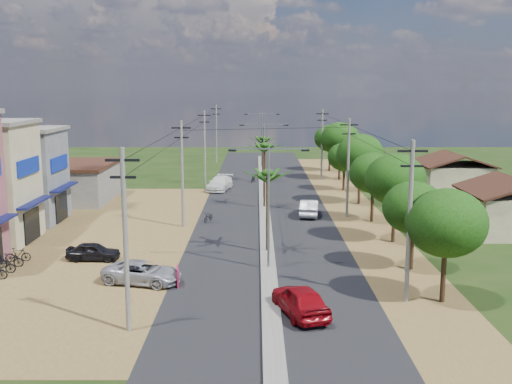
{
  "coord_description": "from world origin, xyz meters",
  "views": [
    {
      "loc": [
        -0.77,
        -37.56,
        11.76
      ],
      "look_at": [
        -0.82,
        12.1,
        3.0
      ],
      "focal_mm": 42.0,
      "sensor_mm": 36.0,
      "label": 1
    }
  ],
  "objects_px": {
    "car_red_near": "(300,301)",
    "moto_rider_east": "(308,312)",
    "car_silver_mid": "(309,208)",
    "roadside_sign": "(178,277)",
    "car_white_far": "(220,184)",
    "car_parked_silver": "(142,273)",
    "car_parked_dark": "(93,252)"
  },
  "relations": [
    {
      "from": "roadside_sign",
      "to": "car_parked_dark",
      "type": "bearing_deg",
      "value": 131.95
    },
    {
      "from": "car_silver_mid",
      "to": "moto_rider_east",
      "type": "xyz_separation_m",
      "value": [
        -2.23,
        -24.95,
        -0.32
      ]
    },
    {
      "from": "car_silver_mid",
      "to": "car_parked_silver",
      "type": "height_order",
      "value": "car_silver_mid"
    },
    {
      "from": "car_silver_mid",
      "to": "roadside_sign",
      "type": "distance_m",
      "value": 21.75
    },
    {
      "from": "car_parked_dark",
      "to": "roadside_sign",
      "type": "relative_size",
      "value": 2.74
    },
    {
      "from": "car_parked_dark",
      "to": "moto_rider_east",
      "type": "relative_size",
      "value": 2.16
    },
    {
      "from": "car_parked_dark",
      "to": "roadside_sign",
      "type": "distance_m",
      "value": 8.27
    },
    {
      "from": "car_white_far",
      "to": "car_parked_dark",
      "type": "xyz_separation_m",
      "value": [
        -6.94,
        -28.22,
        -0.16
      ]
    },
    {
      "from": "car_red_near",
      "to": "moto_rider_east",
      "type": "relative_size",
      "value": 2.8
    },
    {
      "from": "car_parked_silver",
      "to": "car_parked_dark",
      "type": "xyz_separation_m",
      "value": [
        -4.27,
        4.86,
        -0.05
      ]
    },
    {
      "from": "car_red_near",
      "to": "roadside_sign",
      "type": "xyz_separation_m",
      "value": [
        -7.0,
        4.74,
        -0.25
      ]
    },
    {
      "from": "car_red_near",
      "to": "car_silver_mid",
      "type": "distance_m",
      "value": 24.4
    },
    {
      "from": "car_silver_mid",
      "to": "roadside_sign",
      "type": "bearing_deg",
      "value": 70.95
    },
    {
      "from": "car_parked_silver",
      "to": "roadside_sign",
      "type": "xyz_separation_m",
      "value": [
        2.17,
        -0.34,
        -0.12
      ]
    },
    {
      "from": "car_silver_mid",
      "to": "car_parked_dark",
      "type": "xyz_separation_m",
      "value": [
        -16.01,
        -14.33,
        -0.14
      ]
    },
    {
      "from": "car_red_near",
      "to": "roadside_sign",
      "type": "distance_m",
      "value": 8.46
    },
    {
      "from": "car_red_near",
      "to": "car_white_far",
      "type": "distance_m",
      "value": 38.7
    },
    {
      "from": "car_parked_silver",
      "to": "car_silver_mid",
      "type": "bearing_deg",
      "value": -17.31
    },
    {
      "from": "car_white_far",
      "to": "moto_rider_east",
      "type": "height_order",
      "value": "car_white_far"
    },
    {
      "from": "car_red_near",
      "to": "car_parked_silver",
      "type": "relative_size",
      "value": 0.98
    },
    {
      "from": "car_red_near",
      "to": "car_silver_mid",
      "type": "xyz_separation_m",
      "value": [
        2.57,
        24.26,
        -0.04
      ]
    },
    {
      "from": "car_parked_dark",
      "to": "roadside_sign",
      "type": "height_order",
      "value": "car_parked_dark"
    },
    {
      "from": "car_red_near",
      "to": "roadside_sign",
      "type": "relative_size",
      "value": 3.57
    },
    {
      "from": "car_red_near",
      "to": "car_parked_dark",
      "type": "height_order",
      "value": "car_red_near"
    },
    {
      "from": "car_red_near",
      "to": "car_silver_mid",
      "type": "relative_size",
      "value": 1.02
    },
    {
      "from": "car_silver_mid",
      "to": "roadside_sign",
      "type": "height_order",
      "value": "car_silver_mid"
    },
    {
      "from": "car_parked_silver",
      "to": "car_white_far",
      "type": "bearing_deg",
      "value": 9.53
    },
    {
      "from": "car_red_near",
      "to": "roadside_sign",
      "type": "height_order",
      "value": "car_red_near"
    },
    {
      "from": "car_parked_dark",
      "to": "car_white_far",
      "type": "bearing_deg",
      "value": -12.3
    },
    {
      "from": "car_white_far",
      "to": "moto_rider_east",
      "type": "bearing_deg",
      "value": -68.32
    },
    {
      "from": "car_red_near",
      "to": "car_parked_silver",
      "type": "bearing_deg",
      "value": -46.38
    },
    {
      "from": "car_red_near",
      "to": "moto_rider_east",
      "type": "distance_m",
      "value": 0.85
    }
  ]
}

